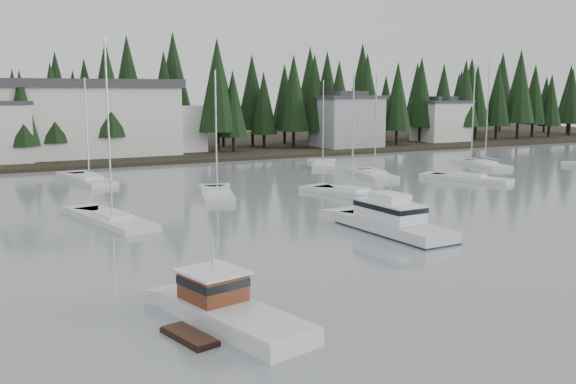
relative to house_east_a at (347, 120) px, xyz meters
name	(u,v)px	position (x,y,z in m)	size (l,w,h in m)	color
far_shore_land	(105,149)	(-36.00, 19.00, -4.90)	(240.00, 54.00, 1.00)	black
conifer_treeline	(121,155)	(-36.00, 8.00, -4.90)	(200.00, 22.00, 20.00)	black
house_east_a	(347,120)	(0.00, 0.00, 0.00)	(10.60, 8.48, 9.25)	#999EA0
house_east_b	(441,120)	(22.00, 2.00, -0.50)	(9.54, 7.42, 8.25)	silver
harbor_inn	(105,119)	(-38.96, 4.34, 0.87)	(29.50, 11.50, 10.90)	silver
lobster_boat_brown	(228,313)	(-48.92, -66.48, -4.45)	(5.24, 8.47, 3.99)	silver
cabin_cruiser_center	(392,224)	(-32.01, -55.39, -4.27)	(3.50, 9.99, 4.24)	silver
sailboat_3	(374,176)	(-16.08, -30.75, -4.84)	(4.76, 8.58, 12.07)	silver
sailboat_4	(352,195)	(-25.66, -40.64, -4.84)	(5.05, 8.99, 11.81)	silver
sailboat_5	(470,180)	(-8.63, -38.29, -4.83)	(5.87, 9.23, 13.12)	silver
sailboat_6	(89,181)	(-45.86, -19.59, -4.85)	(4.01, 11.18, 11.76)	silver
sailboat_7	(217,196)	(-37.22, -35.42, -4.84)	(5.20, 8.95, 12.18)	silver
sailboat_8	(485,166)	(2.59, -29.10, -4.82)	(4.89, 9.04, 14.33)	silver
sailboat_9	(112,222)	(-48.55, -42.91, -4.83)	(4.81, 10.60, 14.15)	silver
sailboat_10	(323,166)	(-16.03, -19.04, -4.84)	(6.51, 8.62, 11.70)	silver
runabout_1	(388,206)	(-26.48, -47.48, -4.77)	(2.31, 5.74, 1.42)	silver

